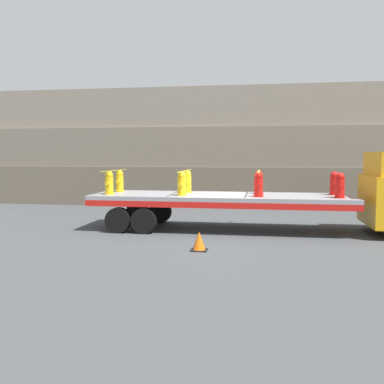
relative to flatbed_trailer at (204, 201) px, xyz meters
The scene contains 15 objects.
ground_plane 1.17m from the flatbed_trailer, ahead, with size 120.00×120.00×0.00m, color #3F4244.
rock_cliff 8.02m from the flatbed_trailer, 85.58° to the left, with size 60.00×3.30×5.99m.
flatbed_trailer is the anchor object (origin of this frame).
fire_hydrant_yellow_near_0 3.37m from the flatbed_trailer, behind, with size 0.36×0.52×0.81m.
fire_hydrant_yellow_far_0 3.37m from the flatbed_trailer, behind, with size 0.36×0.52×0.81m.
fire_hydrant_yellow_near_1 1.08m from the flatbed_trailer, 141.45° to the right, with size 0.36×0.52×0.81m.
fire_hydrant_yellow_far_1 1.08m from the flatbed_trailer, 141.45° to the left, with size 0.36×0.52×0.81m.
fire_hydrant_red_near_2 2.06m from the flatbed_trailer, 16.22° to the right, with size 0.36×0.52×0.81m.
fire_hydrant_red_far_2 2.06m from the flatbed_trailer, 16.22° to the left, with size 0.36×0.52×0.81m.
fire_hydrant_red_near_3 4.54m from the flatbed_trailer, ahead, with size 0.36×0.52×0.81m.
fire_hydrant_red_far_3 4.54m from the flatbed_trailer, ahead, with size 0.36×0.52×0.81m.
cargo_strap_rear 3.43m from the flatbed_trailer, behind, with size 0.05×2.69×0.01m.
cargo_strap_middle 1.26m from the flatbed_trailer, behind, with size 0.05×2.69×0.01m.
cargo_strap_front 2.16m from the flatbed_trailer, ahead, with size 0.05×2.69×0.01m.
traffic_cone 3.44m from the flatbed_trailer, 84.53° to the right, with size 0.45×0.45×0.53m.
Camera 1 is at (1.39, -14.75, 2.61)m, focal length 40.00 mm.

